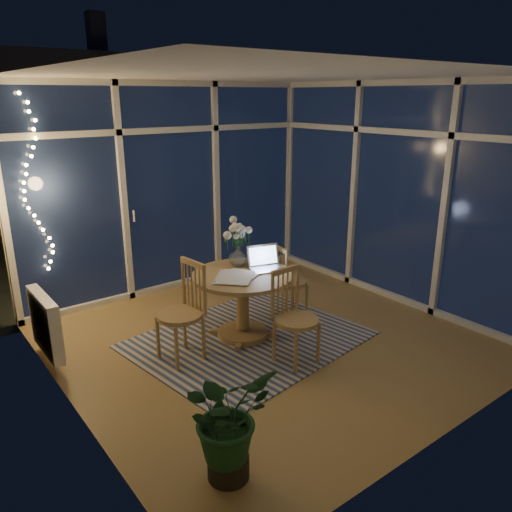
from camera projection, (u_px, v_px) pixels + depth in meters
name	position (u px, v px, depth m)	size (l,w,h in m)	color
floor	(268.00, 340.00, 5.20)	(4.00, 4.00, 0.00)	olive
ceiling	(270.00, 75.00, 4.40)	(4.00, 4.00, 0.00)	white
wall_back	(170.00, 189.00, 6.31)	(4.00, 0.04, 2.60)	beige
wall_front	(459.00, 275.00, 3.29)	(4.00, 0.04, 2.60)	beige
wall_left	(56.00, 257.00, 3.64)	(0.04, 4.00, 2.60)	beige
wall_right	(399.00, 194.00, 5.95)	(0.04, 4.00, 2.60)	beige
window_wall_back	(172.00, 189.00, 6.28)	(4.00, 0.10, 2.60)	silver
window_wall_right	(397.00, 195.00, 5.93)	(0.10, 4.00, 2.60)	silver
radiator	(45.00, 324.00, 4.64)	(0.10, 0.70, 0.58)	silver
fairy_lights	(33.00, 186.00, 5.20)	(0.24, 0.10, 1.85)	#F4BC61
garden_patio	(121.00, 235.00, 9.29)	(12.00, 6.00, 0.10)	black
garden_fence	(80.00, 183.00, 9.08)	(11.00, 0.08, 1.80)	#3A2515
neighbour_roof	(41.00, 106.00, 11.12)	(7.00, 3.00, 2.20)	#34353E
garden_shrubs	(77.00, 240.00, 7.17)	(0.90, 0.90, 0.90)	black
rug	(249.00, 339.00, 5.19)	(2.22, 1.77, 0.01)	beige
dining_table	(243.00, 306.00, 5.16)	(1.03, 1.03, 0.70)	#A7854B
chair_left	(179.00, 313.00, 4.66)	(0.45, 0.45, 0.98)	#A7854B
chair_right	(290.00, 280.00, 5.64)	(0.40, 0.40, 0.87)	#A7854B
chair_front	(297.00, 318.00, 4.61)	(0.43, 0.43, 0.93)	#A7854B
laptop	(268.00, 258.00, 5.14)	(0.35, 0.30, 0.25)	silver
flower_vase	(238.00, 256.00, 5.27)	(0.20, 0.20, 0.21)	white
bowl	(264.00, 262.00, 5.35)	(0.15, 0.15, 0.04)	silver
newspapers	(234.00, 277.00, 4.93)	(0.42, 0.32, 0.02)	silver
phone	(246.00, 273.00, 5.06)	(0.10, 0.05, 0.01)	black
potted_plant	(228.00, 428.00, 3.22)	(0.54, 0.47, 0.76)	#17411C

